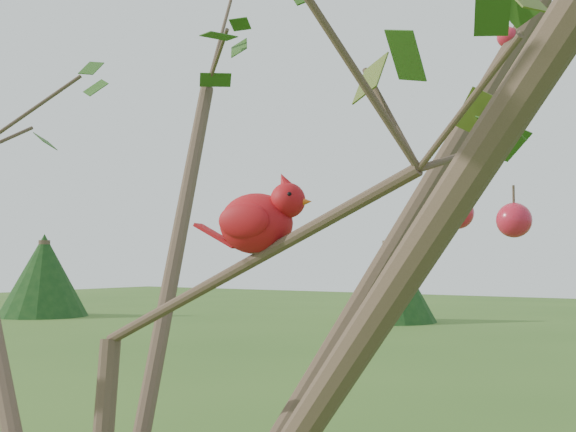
# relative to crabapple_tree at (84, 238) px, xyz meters

# --- Properties ---
(crabapple_tree) EXTENTS (2.35, 2.05, 2.95)m
(crabapple_tree) POSITION_rel_crabapple_tree_xyz_m (0.00, 0.00, 0.00)
(crabapple_tree) COLOR #423323
(crabapple_tree) RESTS_ON ground
(cardinal) EXTENTS (0.18, 0.11, 0.13)m
(cardinal) POSITION_rel_crabapple_tree_xyz_m (0.26, 0.10, 0.02)
(cardinal) COLOR red
(cardinal) RESTS_ON ground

